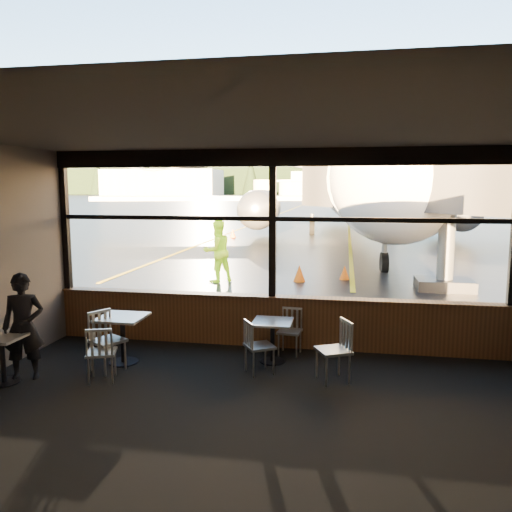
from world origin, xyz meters
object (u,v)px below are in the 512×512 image
(chair_near_e, at_px, (333,351))
(cone_nose, at_px, (299,273))
(cafe_table_left, at_px, (3,359))
(chair_near_w, at_px, (260,347))
(cafe_table_mid, at_px, (123,340))
(airliner, at_px, (356,136))
(passenger, at_px, (24,327))
(jet_bridge, at_px, (435,203))
(chair_mid_w, at_px, (108,341))
(ground_crew, at_px, (217,251))
(cafe_table_near, at_px, (272,342))
(chair_near_n, at_px, (290,332))
(chair_mid_s, at_px, (102,353))
(cone_extra, at_px, (345,273))
(cone_wing, at_px, (233,233))

(chair_near_e, height_order, cone_nose, chair_near_e)
(cafe_table_left, bearing_deg, chair_near_w, 16.42)
(cafe_table_mid, distance_m, cone_nose, 7.96)
(airliner, xyz_separation_m, chair_near_e, (-0.59, -22.84, -5.33))
(airliner, xyz_separation_m, cafe_table_mid, (-3.96, -22.65, -5.40))
(cafe_table_left, relative_size, passenger, 0.46)
(cafe_table_left, bearing_deg, cafe_table_mid, 39.58)
(jet_bridge, distance_m, chair_mid_w, 9.50)
(airliner, relative_size, ground_crew, 20.16)
(cafe_table_near, height_order, passenger, passenger)
(chair_near_n, relative_size, chair_mid_w, 0.85)
(chair_near_e, bearing_deg, chair_mid_w, 66.87)
(jet_bridge, bearing_deg, passenger, -132.35)
(cafe_table_left, relative_size, chair_near_e, 0.79)
(chair_mid_w, bearing_deg, cafe_table_left, -29.45)
(jet_bridge, xyz_separation_m, ground_crew, (-6.15, 0.41, -1.50))
(chair_near_n, bearing_deg, jet_bridge, -111.75)
(chair_mid_s, bearing_deg, passenger, 167.18)
(chair_mid_w, height_order, cone_nose, chair_mid_w)
(chair_mid_w, distance_m, cone_extra, 9.35)
(chair_mid_w, relative_size, cone_nose, 1.85)
(cafe_table_near, relative_size, cafe_table_left, 0.95)
(chair_near_n, relative_size, chair_mid_s, 0.94)
(chair_near_w, relative_size, cone_wing, 1.75)
(jet_bridge, height_order, ground_crew, jet_bridge)
(jet_bridge, bearing_deg, ground_crew, 176.17)
(cafe_table_left, relative_size, chair_mid_s, 0.86)
(passenger, height_order, cone_nose, passenger)
(cafe_table_mid, bearing_deg, cafe_table_near, 11.34)
(cafe_table_left, height_order, chair_near_w, chair_near_w)
(cone_nose, xyz_separation_m, cone_extra, (1.36, 0.61, -0.04))
(cafe_table_mid, relative_size, chair_mid_s, 0.92)
(chair_mid_w, bearing_deg, cafe_table_near, 137.95)
(chair_near_w, xyz_separation_m, chair_near_n, (0.36, 0.95, -0.02))
(chair_near_w, xyz_separation_m, ground_crew, (-2.55, 7.26, 0.52))
(jet_bridge, height_order, chair_mid_s, jet_bridge)
(chair_near_n, height_order, chair_mid_w, chair_mid_w)
(chair_near_n, height_order, ground_crew, ground_crew)
(cafe_table_left, bearing_deg, cone_extra, 62.62)
(passenger, bearing_deg, cafe_table_left, -153.37)
(cone_nose, relative_size, cone_extra, 1.16)
(chair_near_e, distance_m, cone_wing, 21.90)
(cafe_table_near, distance_m, cafe_table_left, 4.05)
(chair_near_e, bearing_deg, chair_near_n, 9.28)
(cafe_table_mid, height_order, chair_near_e, chair_near_e)
(airliner, height_order, jet_bridge, airliner)
(chair_near_e, height_order, chair_mid_s, chair_near_e)
(chair_near_e, relative_size, cone_extra, 2.12)
(cafe_table_near, bearing_deg, ground_crew, 111.68)
(airliner, bearing_deg, passenger, -106.22)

